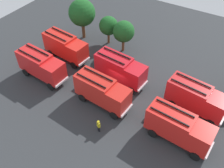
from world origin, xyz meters
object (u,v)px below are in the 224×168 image
Objects in this scene: tree_1 at (109,26)px; tree_0 at (82,13)px; firefighter_1 at (186,89)px; fire_truck_2 at (179,127)px; fire_truck_3 at (65,46)px; fire_truck_5 at (196,97)px; traffic_cone_1 at (195,96)px; fire_truck_0 at (41,65)px; fire_truck_4 at (120,68)px; firefighter_0 at (99,126)px; traffic_cone_0 at (90,83)px; traffic_cone_2 at (208,134)px; firefighter_2 at (41,56)px; fire_truck_1 at (102,91)px; tree_2 at (124,32)px.

tree_0 is at bearing -169.75° from tree_1.
fire_truck_2 is at bearing 146.83° from firefighter_1.
tree_0 is at bearing 106.52° from fire_truck_3.
tree_0 is (-1.17, 6.01, 2.33)m from fire_truck_3.
fire_truck_5 reaches higher than traffic_cone_1.
firefighter_1 is (18.11, 7.10, -1.19)m from fire_truck_0.
fire_truck_2 is 10.95× the size of traffic_cone_1.
fire_truck_4 is at bearing -30.14° from tree_0.
fire_truck_2 is 8.69m from firefighter_0.
traffic_cone_2 is (15.99, 0.13, -0.01)m from traffic_cone_0.
firefighter_1 is 1.02× the size of firefighter_2.
tree_0 is at bearing 159.17° from traffic_cone_2.
firefighter_2 is 9.38m from traffic_cone_0.
fire_truck_1 is at bearing -82.28° from fire_truck_4.
fire_truck_4 is 8.94m from firefighter_0.
fire_truck_5 reaches higher than firefighter_0.
firefighter_2 is 2.50× the size of traffic_cone_1.
fire_truck_0 is 20.44m from fire_truck_5.
traffic_cone_0 is 1.11× the size of traffic_cone_1.
tree_0 reaches higher than fire_truck_5.
tree_0 is at bearing 99.98° from fire_truck_0.
fire_truck_4 is 9.93× the size of traffic_cone_0.
tree_1 reaches higher than traffic_cone_2.
firefighter_2 is (-12.54, 2.35, -1.22)m from fire_truck_1.
traffic_cone_0 is at bearing -71.83° from tree_1.
traffic_cone_2 is at bearing -41.28° from fire_truck_5.
fire_truck_2 is at bearing -8.91° from traffic_cone_0.
tree_0 reaches higher than firefighter_2.
tree_2 is (-3.13, 6.37, 1.27)m from fire_truck_4.
fire_truck_5 is at bearing -22.57° from tree_1.
firefighter_2 is (-22.35, 2.58, -1.22)m from fire_truck_2.
firefighter_1 is (8.62, 2.13, -1.19)m from fire_truck_4.
fire_truck_2 is 1.10× the size of tree_0.
fire_truck_3 is 1.00× the size of fire_truck_4.
tree_2 is at bearing -11.71° from tree_1.
fire_truck_0 is 13.07m from tree_2.
tree_1 is (-6.46, 11.78, 0.98)m from fire_truck_1.
traffic_cone_0 is at bearing 21.05° from fire_truck_0.
tree_0 is at bearing 169.92° from fire_truck_5.
firefighter_0 is (1.99, -3.81, -1.20)m from fire_truck_1.
fire_truck_4 is 10.38m from traffic_cone_1.
fire_truck_1 is 15.66m from tree_0.
tree_2 is at bearing 161.15° from fire_truck_5.
fire_truck_4 is at bearing 167.79° from traffic_cone_2.
fire_truck_0 is 3.99m from firefighter_2.
firefighter_2 is (-22.60, -2.56, -1.22)m from fire_truck_5.
fire_truck_2 is 20.25m from tree_1.
fire_truck_3 is at bearing -174.10° from traffic_cone_1.
fire_truck_1 is (9.73, 0.21, 0.00)m from fire_truck_0.
firefighter_2 reaches higher than traffic_cone_2.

